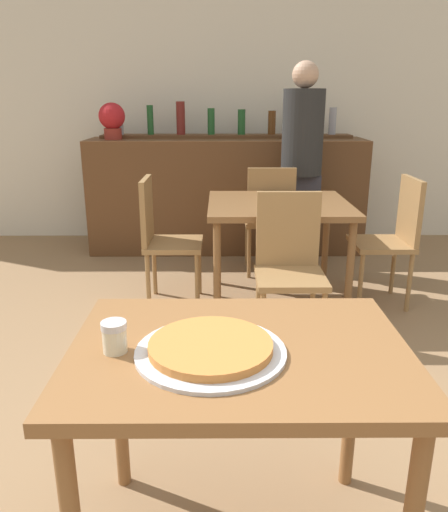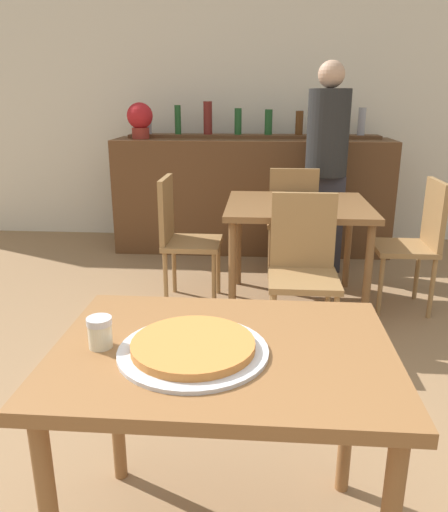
{
  "view_description": "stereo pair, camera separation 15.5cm",
  "coord_description": "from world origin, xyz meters",
  "px_view_note": "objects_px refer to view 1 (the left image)",
  "views": [
    {
      "loc": [
        -0.05,
        -1.3,
        1.44
      ],
      "look_at": [
        -0.04,
        0.55,
        0.85
      ],
      "focal_mm": 35.0,
      "sensor_mm": 36.0,
      "label": 1
    },
    {
      "loc": [
        0.1,
        -1.29,
        1.44
      ],
      "look_at": [
        -0.04,
        0.55,
        0.85
      ],
      "focal_mm": 35.0,
      "sensor_mm": 36.0,
      "label": 2
    }
  ],
  "objects_px": {
    "chair_far_side_front": "(289,260)",
    "person_standing": "(301,161)",
    "chair_far_side_right": "(393,233)",
    "pizza_tray": "(211,349)",
    "cheese_shaker": "(114,337)",
    "potted_plant": "(112,119)",
    "chair_far_side_left": "(162,233)",
    "chair_far_side_back": "(270,214)"
  },
  "relations": [
    {
      "from": "chair_far_side_left",
      "to": "pizza_tray",
      "type": "bearing_deg",
      "value": -169.76
    },
    {
      "from": "cheese_shaker",
      "to": "person_standing",
      "type": "bearing_deg",
      "value": 71.63
    },
    {
      "from": "chair_far_side_left",
      "to": "person_standing",
      "type": "xyz_separation_m",
      "value": [
        1.09,
        0.8,
        0.41
      ]
    },
    {
      "from": "potted_plant",
      "to": "person_standing",
      "type": "bearing_deg",
      "value": -17.6
    },
    {
      "from": "potted_plant",
      "to": "chair_far_side_left",
      "type": "bearing_deg",
      "value": -66.53
    },
    {
      "from": "chair_far_side_front",
      "to": "person_standing",
      "type": "relative_size",
      "value": 0.53
    },
    {
      "from": "chair_far_side_front",
      "to": "cheese_shaker",
      "type": "bearing_deg",
      "value": -114.83
    },
    {
      "from": "pizza_tray",
      "to": "person_standing",
      "type": "relative_size",
      "value": 0.25
    },
    {
      "from": "chair_far_side_front",
      "to": "chair_far_side_back",
      "type": "distance_m",
      "value": 1.23
    },
    {
      "from": "cheese_shaker",
      "to": "person_standing",
      "type": "height_order",
      "value": "person_standing"
    },
    {
      "from": "chair_far_side_front",
      "to": "cheese_shaker",
      "type": "distance_m",
      "value": 1.7
    },
    {
      "from": "chair_far_side_front",
      "to": "pizza_tray",
      "type": "relative_size",
      "value": 2.14
    },
    {
      "from": "chair_far_side_front",
      "to": "person_standing",
      "type": "height_order",
      "value": "person_standing"
    },
    {
      "from": "cheese_shaker",
      "to": "chair_far_side_left",
      "type": "bearing_deg",
      "value": 93.13
    },
    {
      "from": "chair_far_side_right",
      "to": "potted_plant",
      "type": "relative_size",
      "value": 2.79
    },
    {
      "from": "chair_far_side_front",
      "to": "pizza_tray",
      "type": "bearing_deg",
      "value": -105.7
    },
    {
      "from": "chair_far_side_front",
      "to": "chair_far_side_right",
      "type": "relative_size",
      "value": 1.0
    },
    {
      "from": "chair_far_side_left",
      "to": "potted_plant",
      "type": "xyz_separation_m",
      "value": [
        -0.58,
        1.33,
        0.73
      ]
    },
    {
      "from": "chair_far_side_right",
      "to": "pizza_tray",
      "type": "height_order",
      "value": "chair_far_side_right"
    },
    {
      "from": "chair_far_side_front",
      "to": "potted_plant",
      "type": "height_order",
      "value": "potted_plant"
    },
    {
      "from": "chair_far_side_back",
      "to": "pizza_tray",
      "type": "xyz_separation_m",
      "value": [
        -0.43,
        -2.76,
        0.24
      ]
    },
    {
      "from": "chair_far_side_left",
      "to": "potted_plant",
      "type": "distance_m",
      "value": 1.63
    },
    {
      "from": "chair_far_side_back",
      "to": "person_standing",
      "type": "distance_m",
      "value": 0.53
    },
    {
      "from": "chair_far_side_back",
      "to": "pizza_tray",
      "type": "distance_m",
      "value": 2.8
    },
    {
      "from": "pizza_tray",
      "to": "cheese_shaker",
      "type": "relative_size",
      "value": 4.68
    },
    {
      "from": "person_standing",
      "to": "chair_far_side_front",
      "type": "bearing_deg",
      "value": -100.87
    },
    {
      "from": "chair_far_side_right",
      "to": "cheese_shaker",
      "type": "xyz_separation_m",
      "value": [
        -1.52,
        -2.13,
        0.27
      ]
    },
    {
      "from": "chair_far_side_back",
      "to": "cheese_shaker",
      "type": "bearing_deg",
      "value": 75.63
    },
    {
      "from": "chair_far_side_right",
      "to": "chair_far_side_front",
      "type": "bearing_deg",
      "value": -53.22
    },
    {
      "from": "chair_far_side_back",
      "to": "person_standing",
      "type": "xyz_separation_m",
      "value": [
        0.27,
        0.19,
        0.41
      ]
    },
    {
      "from": "chair_far_side_left",
      "to": "person_standing",
      "type": "relative_size",
      "value": 0.53
    },
    {
      "from": "person_standing",
      "to": "potted_plant",
      "type": "relative_size",
      "value": 5.25
    },
    {
      "from": "chair_far_side_back",
      "to": "chair_far_side_right",
      "type": "xyz_separation_m",
      "value": [
        0.82,
        -0.61,
        0.0
      ]
    },
    {
      "from": "person_standing",
      "to": "potted_plant",
      "type": "bearing_deg",
      "value": 162.4
    },
    {
      "from": "chair_far_side_front",
      "to": "pizza_tray",
      "type": "xyz_separation_m",
      "value": [
        -0.43,
        -1.53,
        0.24
      ]
    },
    {
      "from": "chair_far_side_back",
      "to": "chair_far_side_right",
      "type": "height_order",
      "value": "same"
    },
    {
      "from": "chair_far_side_right",
      "to": "pizza_tray",
      "type": "distance_m",
      "value": 2.5
    },
    {
      "from": "chair_far_side_right",
      "to": "pizza_tray",
      "type": "relative_size",
      "value": 2.14
    },
    {
      "from": "chair_far_side_front",
      "to": "potted_plant",
      "type": "xyz_separation_m",
      "value": [
        -1.4,
        1.95,
        0.73
      ]
    },
    {
      "from": "person_standing",
      "to": "chair_far_side_right",
      "type": "bearing_deg",
      "value": -55.78
    },
    {
      "from": "chair_far_side_front",
      "to": "cheese_shaker",
      "type": "height_order",
      "value": "chair_far_side_front"
    },
    {
      "from": "chair_far_side_back",
      "to": "cheese_shaker",
      "type": "relative_size",
      "value": 10.01
    }
  ]
}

